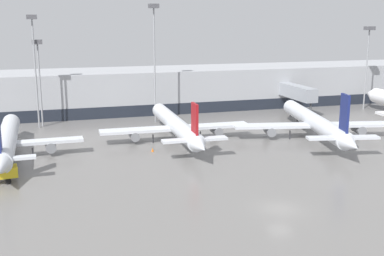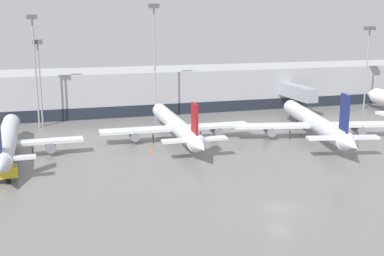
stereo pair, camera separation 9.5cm
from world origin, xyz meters
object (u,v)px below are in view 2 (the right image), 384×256
Objects in this scene: parked_jet_3 at (176,125)px; apron_light_mast_3 at (33,41)px; apron_light_mast_2 at (38,57)px; parked_jet_2 at (315,123)px; apron_light_mast_5 at (369,44)px; parked_jet_0 at (7,141)px; apron_light_mast_4 at (154,32)px; traffic_cone_1 at (153,150)px.

parked_jet_3 is 1.63× the size of apron_light_mast_3.
parked_jet_3 is 29.95m from apron_light_mast_2.
parked_jet_3 is 2.08× the size of apron_light_mast_2.
parked_jet_2 is at bearing -100.57° from parked_jet_3.
apron_light_mast_3 is (-21.92, 17.03, 13.42)m from parked_jet_3.
apron_light_mast_2 is 69.51m from apron_light_mast_5.
parked_jet_0 is 26.31m from parked_jet_3.
parked_jet_2 is 34.90m from apron_light_mast_5.
apron_light_mast_4 reaches higher than apron_light_mast_3.
parked_jet_0 is at bearing -143.44° from apron_light_mast_4.
parked_jet_2 is 1.05× the size of parked_jet_3.
parked_jet_3 is 1.83× the size of apron_light_mast_5.
apron_light_mast_3 is at bearing -115.67° from apron_light_mast_2.
apron_light_mast_4 is (0.04, 16.00, 14.79)m from parked_jet_3.
apron_light_mast_3 is at bearing -12.25° from parked_jet_0.
apron_light_mast_5 is at bearing -1.80° from apron_light_mast_2.
parked_jet_2 is 1.92× the size of apron_light_mast_5.
parked_jet_0 is 24.50m from apron_light_mast_2.
apron_light_mast_2 is (-21.29, 18.33, 10.37)m from parked_jet_3.
traffic_cone_1 is at bearing 138.70° from parked_jet_3.
apron_light_mast_3 is (-0.62, -1.30, 3.05)m from apron_light_mast_2.
parked_jet_0 is 1.59× the size of apron_light_mast_3.
parked_jet_3 is (-23.02, 4.97, -0.10)m from parked_jet_2.
apron_light_mast_3 is 22.02m from apron_light_mast_4.
parked_jet_3 is 60.79× the size of traffic_cone_1.
apron_light_mast_3 reaches higher than apron_light_mast_5.
parked_jet_0 is 1.79× the size of apron_light_mast_5.
parked_jet_2 reaches higher than traffic_cone_1.
parked_jet_3 is at bearing -90.14° from apron_light_mast_4.
traffic_cone_1 is (-28.27, -0.68, -2.38)m from parked_jet_2.
apron_light_mast_5 is at bearing -69.85° from parked_jet_3.
apron_light_mast_4 is at bearing -179.82° from apron_light_mast_5.
apron_light_mast_2 reaches higher than parked_jet_3.
apron_light_mast_5 reaches higher than apron_light_mast_2.
apron_light_mast_4 is (5.29, 21.65, 17.06)m from traffic_cone_1.
parked_jet_2 is at bearing -27.74° from apron_light_mast_2.
parked_jet_2 is 23.55m from parked_jet_3.
parked_jet_0 is 21.10m from traffic_cone_1.
apron_light_mast_2 is at bearing 74.58° from parked_jet_2.
apron_light_mast_2 reaches higher than parked_jet_0.
apron_light_mast_5 reaches higher than parked_jet_0.
parked_jet_0 reaches higher than parked_jet_3.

